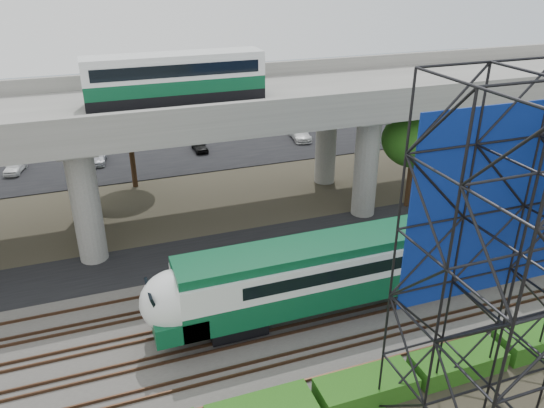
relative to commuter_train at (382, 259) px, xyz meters
name	(u,v)px	position (x,y,z in m)	size (l,w,h in m)	color
ground	(308,343)	(-5.30, -2.00, -2.88)	(140.00, 140.00, 0.00)	#474233
ballast_bed	(294,319)	(-5.30, 0.00, -2.78)	(90.00, 12.00, 0.20)	slate
service_road	(248,247)	(-5.30, 8.50, -2.84)	(90.00, 5.00, 0.08)	black
parking_lot	(182,143)	(-5.30, 32.00, -2.84)	(90.00, 18.00, 0.08)	black
harbor_water	(152,96)	(-5.30, 54.00, -2.87)	(140.00, 40.00, 0.03)	#446571
rail_tracks	(294,316)	(-5.30, 0.00, -2.60)	(90.00, 9.52, 0.16)	#472D1E
commuter_train	(382,259)	(0.00, 0.00, 0.00)	(29.30, 3.06, 4.30)	black
overpass	(219,111)	(-5.54, 14.00, 5.33)	(80.00, 12.00, 12.40)	#9E9B93
scaffold_tower	(544,282)	(0.44, -9.98, 4.59)	(9.36, 6.36, 15.00)	black
hedge_strip	(366,387)	(-4.30, -6.30, -2.32)	(34.60, 1.80, 1.20)	#1F5212
trees	(159,153)	(-9.97, 14.17, 2.69)	(40.94, 16.94, 7.69)	#382314
parked_cars	(206,136)	(-2.64, 31.70, -2.21)	(37.42, 9.69, 1.27)	white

